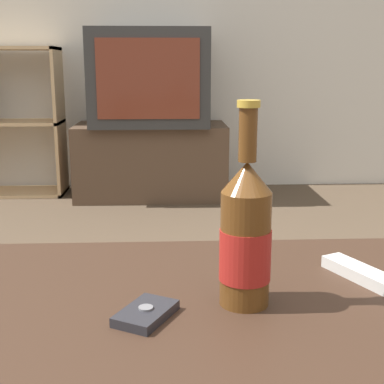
{
  "coord_description": "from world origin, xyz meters",
  "views": [
    {
      "loc": [
        -0.04,
        -0.67,
        0.83
      ],
      "look_at": [
        0.01,
        0.36,
        0.58
      ],
      "focal_mm": 50.0,
      "sensor_mm": 36.0,
      "label": 1
    }
  ],
  "objects_px": {
    "tv_stand": "(151,161)",
    "remote_control": "(369,277)",
    "cell_phone": "(146,313)",
    "beer_bottle": "(245,236)",
    "television": "(150,78)",
    "bookshelf": "(9,120)"
  },
  "relations": [
    {
      "from": "beer_bottle",
      "to": "cell_phone",
      "type": "distance_m",
      "value": 0.18
    },
    {
      "from": "television",
      "to": "cell_phone",
      "type": "height_order",
      "value": "television"
    },
    {
      "from": "bookshelf",
      "to": "cell_phone",
      "type": "relative_size",
      "value": 8.51
    },
    {
      "from": "tv_stand",
      "to": "bookshelf",
      "type": "xyz_separation_m",
      "value": [
        -0.91,
        0.1,
        0.26
      ]
    },
    {
      "from": "cell_phone",
      "to": "remote_control",
      "type": "distance_m",
      "value": 0.38
    },
    {
      "from": "cell_phone",
      "to": "remote_control",
      "type": "bearing_deg",
      "value": 45.24
    },
    {
      "from": "beer_bottle",
      "to": "remote_control",
      "type": "distance_m",
      "value": 0.24
    },
    {
      "from": "cell_phone",
      "to": "remote_control",
      "type": "xyz_separation_m",
      "value": [
        0.36,
        0.11,
        0.0
      ]
    },
    {
      "from": "bookshelf",
      "to": "beer_bottle",
      "type": "distance_m",
      "value": 2.97
    },
    {
      "from": "television",
      "to": "beer_bottle",
      "type": "relative_size",
      "value": 2.36
    },
    {
      "from": "bookshelf",
      "to": "beer_bottle",
      "type": "height_order",
      "value": "bookshelf"
    },
    {
      "from": "tv_stand",
      "to": "television",
      "type": "height_order",
      "value": "television"
    },
    {
      "from": "cell_phone",
      "to": "remote_control",
      "type": "height_order",
      "value": "remote_control"
    },
    {
      "from": "tv_stand",
      "to": "remote_control",
      "type": "bearing_deg",
      "value": -80.47
    },
    {
      "from": "beer_bottle",
      "to": "tv_stand",
      "type": "bearing_deg",
      "value": 94.72
    },
    {
      "from": "television",
      "to": "beer_bottle",
      "type": "xyz_separation_m",
      "value": [
        0.22,
        -2.64,
        -0.16
      ]
    },
    {
      "from": "tv_stand",
      "to": "remote_control",
      "type": "distance_m",
      "value": 2.63
    },
    {
      "from": "tv_stand",
      "to": "remote_control",
      "type": "height_order",
      "value": "remote_control"
    },
    {
      "from": "bookshelf",
      "to": "cell_phone",
      "type": "xyz_separation_m",
      "value": [
        0.98,
        -2.79,
        0.0
      ]
    },
    {
      "from": "bookshelf",
      "to": "remote_control",
      "type": "relative_size",
      "value": 5.09
    },
    {
      "from": "tv_stand",
      "to": "beer_bottle",
      "type": "xyz_separation_m",
      "value": [
        0.22,
        -2.65,
        0.36
      ]
    },
    {
      "from": "bookshelf",
      "to": "cell_phone",
      "type": "height_order",
      "value": "bookshelf"
    }
  ]
}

